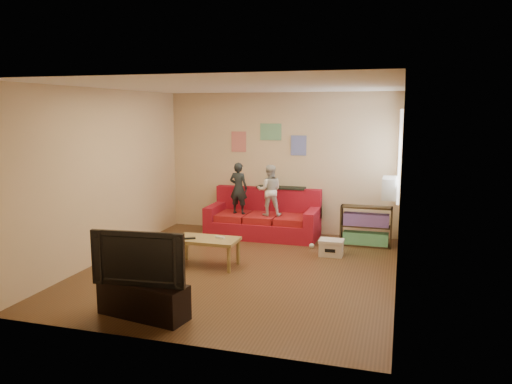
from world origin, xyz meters
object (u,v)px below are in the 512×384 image
(sofa, at_px, (264,220))
(tv_stand, at_px, (143,300))
(coffee_table, at_px, (207,242))
(television, at_px, (142,256))
(bookshelf, at_px, (366,228))
(child_a, at_px, (238,188))
(file_box, at_px, (331,247))
(child_b, at_px, (269,190))

(sofa, distance_m, tv_stand, 4.05)
(coffee_table, relative_size, tv_stand, 0.89)
(tv_stand, relative_size, television, 0.99)
(sofa, height_order, television, television)
(tv_stand, distance_m, television, 0.52)
(bookshelf, bearing_deg, sofa, 174.34)
(child_a, distance_m, bookshelf, 2.44)
(child_a, bearing_deg, coffee_table, 99.36)
(sofa, xyz_separation_m, television, (-0.33, -4.04, 0.42))
(bookshelf, relative_size, file_box, 2.25)
(child_a, bearing_deg, sofa, -153.30)
(child_b, bearing_deg, sofa, -62.44)
(sofa, distance_m, television, 4.07)
(sofa, relative_size, television, 1.89)
(sofa, height_order, tv_stand, sofa)
(bookshelf, xyz_separation_m, tv_stand, (-2.24, -3.85, -0.11))
(child_a, height_order, television, child_a)
(sofa, xyz_separation_m, child_b, (0.15, -0.17, 0.60))
(television, bearing_deg, child_b, 77.82)
(child_b, bearing_deg, tv_stand, 69.69)
(child_a, bearing_deg, file_box, 162.70)
(coffee_table, distance_m, tv_stand, 1.99)
(file_box, bearing_deg, bookshelf, 57.81)
(sofa, xyz_separation_m, file_box, (1.41, -0.97, -0.17))
(coffee_table, xyz_separation_m, bookshelf, (2.25, 1.86, -0.06))
(tv_stand, bearing_deg, file_box, 70.17)
(bookshelf, distance_m, file_box, 0.94)
(child_a, distance_m, television, 3.87)
(tv_stand, bearing_deg, coffee_table, 100.20)
(child_b, xyz_separation_m, bookshelf, (1.76, -0.02, -0.59))
(tv_stand, bearing_deg, television, 0.00)
(child_b, bearing_deg, television, 69.69)
(child_b, distance_m, bookshelf, 1.86)
(bookshelf, height_order, tv_stand, bookshelf)
(coffee_table, bearing_deg, file_box, 31.57)
(child_a, relative_size, television, 0.88)
(child_a, distance_m, file_box, 2.18)
(child_a, height_order, child_b, child_a)
(child_a, xyz_separation_m, bookshelf, (2.36, -0.02, -0.60))
(child_a, bearing_deg, tv_stand, 97.83)
(sofa, xyz_separation_m, tv_stand, (-0.33, -4.04, -0.10))
(coffee_table, distance_m, television, 2.01)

